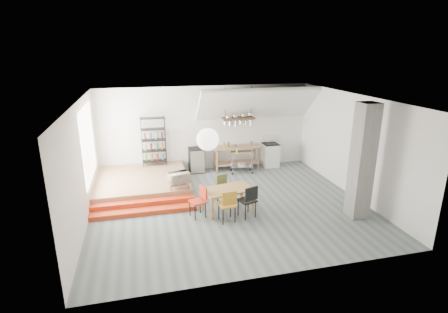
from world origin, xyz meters
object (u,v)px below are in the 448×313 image
object	(u,v)px
rolling_cart	(242,159)
mini_fridge	(196,160)
dining_table	(228,191)
stove	(270,154)

from	to	relation	value
rolling_cart	mini_fridge	size ratio (longest dim) A/B	0.93
dining_table	mini_fridge	world-z (taller)	mini_fridge
stove	mini_fridge	bearing A→B (deg)	179.15
rolling_cart	stove	bearing A→B (deg)	26.59
stove	rolling_cart	world-z (taller)	stove
dining_table	rolling_cart	bearing A→B (deg)	54.57
stove	rolling_cart	xyz separation A→B (m)	(-1.32, -0.46, 0.04)
dining_table	mini_fridge	bearing A→B (deg)	83.42
stove	dining_table	size ratio (longest dim) A/B	0.76
stove	dining_table	xyz separation A→B (m)	(-2.63, -3.47, 0.12)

